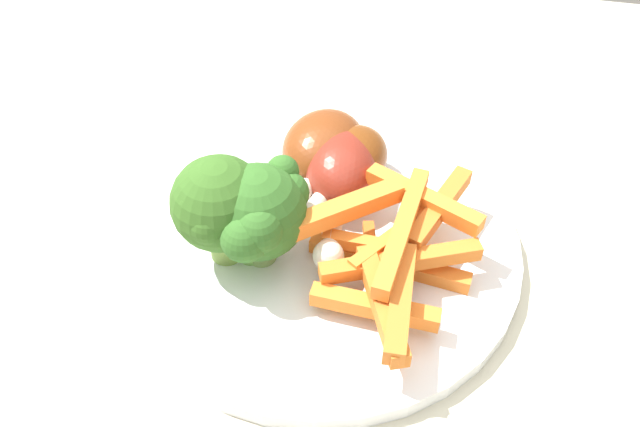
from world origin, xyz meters
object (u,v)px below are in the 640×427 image
broccoli_floret_back (248,218)px  chicken_drumstick_far (345,170)px  dinner_plate (320,241)px  chicken_drumstick_near (322,152)px  broccoli_floret_middle (261,212)px  dining_table (315,289)px  chicken_drumstick_extra (341,173)px  broccoli_floret_front (221,208)px  carrot_fries_pile (388,250)px

broccoli_floret_back → chicken_drumstick_far: bearing=-120.3°
dinner_plate → broccoli_floret_back: (0.04, 0.03, 0.04)m
chicken_drumstick_near → broccoli_floret_middle: bearing=78.3°
dining_table → broccoli_floret_back: size_ratio=16.49×
dinner_plate → chicken_drumstick_extra: bearing=-97.8°
dining_table → chicken_drumstick_near: bearing=-139.4°
chicken_drumstick_near → chicken_drumstick_extra: 0.03m
broccoli_floret_front → chicken_drumstick_far: 0.10m
dining_table → chicken_drumstick_far: (-0.02, 0.01, 0.15)m
dinner_plate → broccoli_floret_front: size_ratio=3.52×
chicken_drumstick_extra → carrot_fries_pile: bearing=123.2°
dining_table → carrot_fries_pile: bearing=129.1°
broccoli_floret_middle → chicken_drumstick_extra: bearing=-117.7°
dining_table → chicken_drumstick_near: 0.15m
broccoli_floret_middle → carrot_fries_pile: (-0.08, -0.00, -0.02)m
carrot_fries_pile → chicken_drumstick_near: size_ratio=1.26×
dinner_plate → broccoli_floret_middle: 0.06m
broccoli_floret_back → broccoli_floret_front: bearing=7.0°
carrot_fries_pile → dining_table: bearing=-50.9°
broccoli_floret_back → carrot_fries_pile: bearing=-176.6°
chicken_drumstick_far → chicken_drumstick_extra: bearing=72.8°
dinner_plate → chicken_drumstick_near: (0.01, -0.06, 0.03)m
broccoli_floret_middle → chicken_drumstick_near: 0.09m
broccoli_floret_front → broccoli_floret_back: bearing=-173.0°
broccoli_floret_front → carrot_fries_pile: bearing=-176.0°
dinner_plate → broccoli_floret_front: broccoli_floret_front is taller
broccoli_floret_middle → chicken_drumstick_far: bearing=-117.0°
broccoli_floret_front → broccoli_floret_middle: bearing=-167.0°
dining_table → broccoli_floret_middle: 0.19m
broccoli_floret_back → carrot_fries_pile: broccoli_floret_back is taller
chicken_drumstick_extra → dinner_plate: bearing=82.2°
dinner_plate → broccoli_floret_middle: size_ratio=3.60×
dining_table → broccoli_floret_back: broccoli_floret_back is taller
dinner_plate → chicken_drumstick_far: 0.05m
chicken_drumstick_near → chicken_drumstick_extra: bearing=132.1°
chicken_drumstick_near → chicken_drumstick_far: size_ratio=1.03×
chicken_drumstick_extra → broccoli_floret_front: bearing=51.0°
dinner_plate → chicken_drumstick_near: chicken_drumstick_near is taller
dining_table → chicken_drumstick_near: chicken_drumstick_near is taller
chicken_drumstick_near → chicken_drumstick_far: chicken_drumstick_near is taller
broccoli_floret_front → chicken_drumstick_far: broccoli_floret_front is taller
carrot_fries_pile → chicken_drumstick_extra: (0.04, -0.06, -0.00)m
dinner_plate → broccoli_floret_back: broccoli_floret_back is taller
broccoli_floret_back → chicken_drumstick_extra: (-0.04, -0.07, -0.02)m
carrot_fries_pile → chicken_drumstick_far: bearing=-59.9°
dining_table → carrot_fries_pile: 0.19m
broccoli_floret_middle → carrot_fries_pile: size_ratio=0.47×
dining_table → broccoli_floret_middle: broccoli_floret_middle is taller
dining_table → broccoli_floret_middle: (0.01, 0.08, 0.17)m
dining_table → broccoli_floret_middle: size_ratio=13.81×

